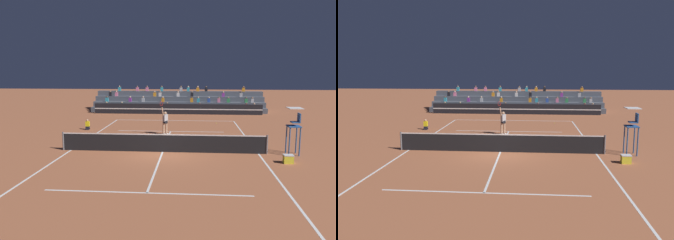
% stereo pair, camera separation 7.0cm
% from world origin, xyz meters
% --- Properties ---
extents(ground_plane, '(120.00, 120.00, 0.00)m').
position_xyz_m(ground_plane, '(0.00, 0.00, 0.00)').
color(ground_plane, '#AD603D').
extents(court_lines, '(11.10, 23.90, 0.01)m').
position_xyz_m(court_lines, '(0.00, 0.00, 0.00)').
color(court_lines, white).
rests_on(court_lines, ground).
extents(tennis_net, '(12.00, 0.10, 1.10)m').
position_xyz_m(tennis_net, '(0.00, 0.00, 0.54)').
color(tennis_net, slate).
rests_on(tennis_net, ground).
extents(sponsor_banner_wall, '(18.00, 0.26, 1.10)m').
position_xyz_m(sponsor_banner_wall, '(0.00, 16.36, 0.55)').
color(sponsor_banner_wall, black).
rests_on(sponsor_banner_wall, ground).
extents(bleacher_stand, '(19.49, 3.80, 2.83)m').
position_xyz_m(bleacher_stand, '(0.00, 19.53, 0.84)').
color(bleacher_stand, '#4C515B').
rests_on(bleacher_stand, ground).
extents(umpire_chair, '(0.76, 0.84, 2.67)m').
position_xyz_m(umpire_chair, '(7.41, -0.00, 1.72)').
color(umpire_chair, '#285699').
rests_on(umpire_chair, ground).
extents(ball_kid_courtside, '(0.30, 0.36, 0.84)m').
position_xyz_m(ball_kid_courtside, '(-6.66, 6.64, 0.33)').
color(ball_kid_courtside, black).
rests_on(ball_kid_courtside, ground).
extents(tennis_player, '(0.62, 0.69, 2.50)m').
position_xyz_m(tennis_player, '(-0.31, 5.15, 0.99)').
color(tennis_player, tan).
rests_on(tennis_player, ground).
extents(tennis_ball, '(0.07, 0.07, 0.07)m').
position_xyz_m(tennis_ball, '(3.81, 10.47, 0.03)').
color(tennis_ball, '#C6DB33').
rests_on(tennis_ball, ground).
extents(equipment_cooler, '(0.50, 0.38, 0.45)m').
position_xyz_m(equipment_cooler, '(6.65, -1.79, 0.23)').
color(equipment_cooler, yellow).
rests_on(equipment_cooler, ground).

